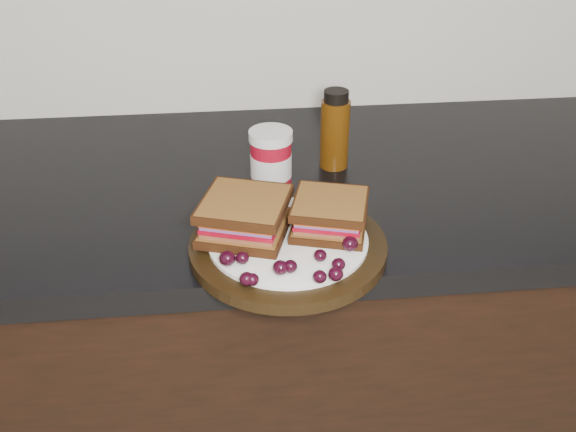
% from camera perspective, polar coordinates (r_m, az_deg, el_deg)
% --- Properties ---
extents(base_cabinets, '(3.96, 0.58, 0.86)m').
position_cam_1_polar(base_cabinets, '(1.40, -8.98, -14.07)').
color(base_cabinets, black).
rests_on(base_cabinets, ground_plane).
extents(countertop, '(3.98, 0.60, 0.04)m').
position_cam_1_polar(countertop, '(1.12, -10.88, 2.15)').
color(countertop, black).
rests_on(countertop, base_cabinets).
extents(plate, '(0.28, 0.28, 0.02)m').
position_cam_1_polar(plate, '(0.91, 0.00, -2.73)').
color(plate, black).
rests_on(plate, countertop).
extents(sandwich_left, '(0.15, 0.15, 0.05)m').
position_cam_1_polar(sandwich_left, '(0.90, -3.85, 0.00)').
color(sandwich_left, brown).
rests_on(sandwich_left, plate).
extents(sandwich_right, '(0.13, 0.13, 0.05)m').
position_cam_1_polar(sandwich_right, '(0.91, 3.74, 0.14)').
color(sandwich_right, brown).
rests_on(sandwich_right, plate).
extents(grape_0, '(0.02, 0.02, 0.02)m').
position_cam_1_polar(grape_0, '(0.85, -5.42, -3.76)').
color(grape_0, black).
rests_on(grape_0, plate).
extents(grape_1, '(0.02, 0.02, 0.02)m').
position_cam_1_polar(grape_1, '(0.85, -4.08, -3.74)').
color(grape_1, black).
rests_on(grape_1, plate).
extents(grape_2, '(0.02, 0.02, 0.02)m').
position_cam_1_polar(grape_2, '(0.81, -3.69, -5.60)').
color(grape_2, black).
rests_on(grape_2, plate).
extents(grape_3, '(0.02, 0.02, 0.02)m').
position_cam_1_polar(grape_3, '(0.81, -3.19, -5.66)').
color(grape_3, black).
rests_on(grape_3, plate).
extents(grape_4, '(0.02, 0.02, 0.02)m').
position_cam_1_polar(grape_4, '(0.83, -0.67, -4.60)').
color(grape_4, black).
rests_on(grape_4, plate).
extents(grape_5, '(0.02, 0.02, 0.02)m').
position_cam_1_polar(grape_5, '(0.83, 0.21, -4.50)').
color(grape_5, black).
rests_on(grape_5, plate).
extents(grape_6, '(0.02, 0.02, 0.02)m').
position_cam_1_polar(grape_6, '(0.82, 2.84, -5.41)').
color(grape_6, black).
rests_on(grape_6, plate).
extents(grape_7, '(0.02, 0.02, 0.02)m').
position_cam_1_polar(grape_7, '(0.82, 4.27, -5.16)').
color(grape_7, black).
rests_on(grape_7, plate).
extents(grape_8, '(0.02, 0.02, 0.02)m').
position_cam_1_polar(grape_8, '(0.84, 4.51, -4.32)').
color(grape_8, black).
rests_on(grape_8, plate).
extents(grape_9, '(0.02, 0.02, 0.02)m').
position_cam_1_polar(grape_9, '(0.85, 2.89, -3.52)').
color(grape_9, black).
rests_on(grape_9, plate).
extents(grape_10, '(0.02, 0.02, 0.02)m').
position_cam_1_polar(grape_10, '(0.88, 5.55, -2.46)').
color(grape_10, black).
rests_on(grape_10, plate).
extents(grape_11, '(0.02, 0.02, 0.02)m').
position_cam_1_polar(grape_11, '(0.89, 5.06, -1.99)').
color(grape_11, black).
rests_on(grape_11, plate).
extents(grape_12, '(0.02, 0.02, 0.02)m').
position_cam_1_polar(grape_12, '(0.90, 5.66, -1.41)').
color(grape_12, black).
rests_on(grape_12, plate).
extents(grape_13, '(0.02, 0.02, 0.02)m').
position_cam_1_polar(grape_13, '(0.94, 4.81, -0.06)').
color(grape_13, black).
rests_on(grape_13, plate).
extents(grape_14, '(0.02, 0.02, 0.02)m').
position_cam_1_polar(grape_14, '(0.94, 3.89, 0.00)').
color(grape_14, black).
rests_on(grape_14, plate).
extents(grape_15, '(0.02, 0.02, 0.02)m').
position_cam_1_polar(grape_15, '(0.92, -2.77, -0.54)').
color(grape_15, black).
rests_on(grape_15, plate).
extents(grape_16, '(0.02, 0.02, 0.02)m').
position_cam_1_polar(grape_16, '(0.93, -4.86, -0.33)').
color(grape_16, black).
rests_on(grape_16, plate).
extents(grape_17, '(0.02, 0.02, 0.02)m').
position_cam_1_polar(grape_17, '(0.91, -3.84, -0.83)').
color(grape_17, black).
rests_on(grape_17, plate).
extents(grape_18, '(0.02, 0.02, 0.02)m').
position_cam_1_polar(grape_18, '(0.90, -6.36, -1.67)').
color(grape_18, black).
rests_on(grape_18, plate).
extents(grape_19, '(0.02, 0.02, 0.02)m').
position_cam_1_polar(grape_19, '(0.89, -5.77, -1.89)').
color(grape_19, black).
rests_on(grape_19, plate).
extents(grape_20, '(0.02, 0.02, 0.02)m').
position_cam_1_polar(grape_20, '(0.91, -2.41, -1.08)').
color(grape_20, black).
rests_on(grape_20, plate).
extents(grape_21, '(0.02, 0.02, 0.02)m').
position_cam_1_polar(grape_21, '(0.90, -3.16, -1.41)').
color(grape_21, black).
rests_on(grape_21, plate).
extents(grape_22, '(0.02, 0.02, 0.02)m').
position_cam_1_polar(grape_22, '(0.90, -4.21, -1.55)').
color(grape_22, black).
rests_on(grape_22, plate).
extents(condiment_jar, '(0.08, 0.08, 0.10)m').
position_cam_1_polar(condiment_jar, '(1.05, -1.52, 4.96)').
color(condiment_jar, maroon).
rests_on(condiment_jar, countertop).
extents(oil_bottle, '(0.06, 0.06, 0.14)m').
position_cam_1_polar(oil_bottle, '(1.12, 4.19, 7.70)').
color(oil_bottle, '#462507').
rests_on(oil_bottle, countertop).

